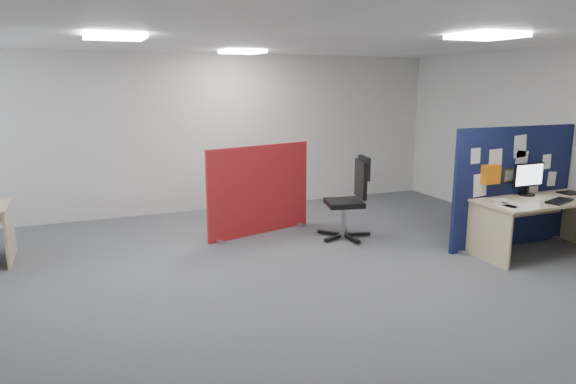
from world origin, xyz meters
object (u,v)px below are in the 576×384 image
object	(u,v)px
navy_divider	(512,187)
office_chair	(352,193)
main_desk	(538,211)
red_divider	(260,191)
monitor_main	(528,177)

from	to	relation	value
navy_divider	office_chair	xyz separation A→B (m)	(-1.81, 1.15, -0.16)
main_desk	office_chair	world-z (taller)	office_chair
red_divider	office_chair	size ratio (longest dim) A/B	1.47
main_desk	red_divider	xyz separation A→B (m)	(-3.09, 2.22, 0.09)
monitor_main	main_desk	bearing A→B (deg)	-90.05
main_desk	office_chair	xyz separation A→B (m)	(-1.93, 1.51, 0.10)
main_desk	monitor_main	world-z (taller)	monitor_main
monitor_main	navy_divider	bearing A→B (deg)	128.60
main_desk	office_chair	distance (m)	2.45
navy_divider	office_chair	size ratio (longest dim) A/B	1.71
main_desk	monitor_main	bearing A→B (deg)	90.20
navy_divider	red_divider	size ratio (longest dim) A/B	1.17
navy_divider	main_desk	xyz separation A→B (m)	(0.12, -0.35, -0.26)
red_divider	navy_divider	bearing A→B (deg)	-47.82
monitor_main	red_divider	size ratio (longest dim) A/B	0.29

